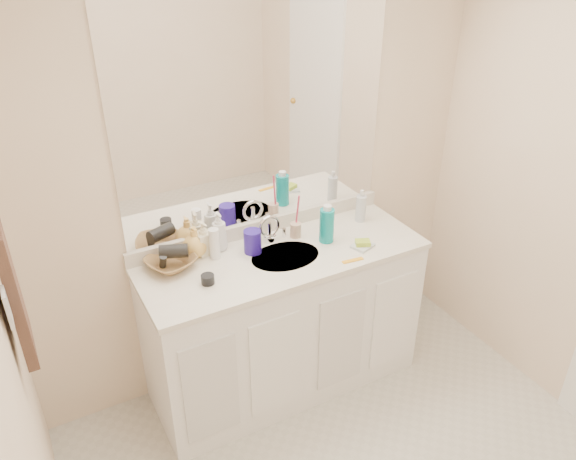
{
  "coord_description": "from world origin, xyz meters",
  "views": [
    {
      "loc": [
        -1.17,
        -1.17,
        2.43
      ],
      "look_at": [
        0.0,
        0.97,
        1.05
      ],
      "focal_mm": 35.0,
      "sensor_mm": 36.0,
      "label": 1
    }
  ],
  "objects": [
    {
      "name": "extra_white_bottle",
      "position": [
        -0.32,
        1.16,
        0.96
      ],
      "size": [
        0.07,
        0.07,
        0.17
      ],
      "primitive_type": "cylinder",
      "rotation": [
        0.0,
        0.0,
        0.36
      ],
      "color": "white",
      "rests_on": "countertop"
    },
    {
      "name": "tan_cup",
      "position": [
        0.15,
        1.16,
        0.92
      ],
      "size": [
        0.07,
        0.07,
        0.08
      ],
      "primitive_type": "cylinder",
      "rotation": [
        0.0,
        0.0,
        0.12
      ],
      "color": "#D0AE92",
      "rests_on": "countertop"
    },
    {
      "name": "backsplash",
      "position": [
        0.0,
        1.29,
        0.92
      ],
      "size": [
        1.52,
        0.03,
        0.08
      ],
      "primitive_type": "cube",
      "color": "silver",
      "rests_on": "countertop"
    },
    {
      "name": "dark_jar",
      "position": [
        -0.44,
        0.97,
        0.9
      ],
      "size": [
        0.08,
        0.08,
        0.05
      ],
      "primitive_type": "cylinder",
      "rotation": [
        0.0,
        0.0,
        0.31
      ],
      "color": "black",
      "rests_on": "countertop"
    },
    {
      "name": "countertop",
      "position": [
        0.0,
        1.02,
        0.86
      ],
      "size": [
        1.52,
        0.57,
        0.03
      ],
      "primitive_type": "cube",
      "color": "white",
      "rests_on": "vanity_cabinet"
    },
    {
      "name": "soap_dish",
      "position": [
        0.41,
        0.89,
        0.89
      ],
      "size": [
        0.13,
        0.12,
        0.01
      ],
      "primitive_type": "cube",
      "rotation": [
        0.0,
        0.0,
        0.31
      ],
      "color": "silver",
      "rests_on": "countertop"
    },
    {
      "name": "toothbrush",
      "position": [
        0.16,
        1.16,
        1.03
      ],
      "size": [
        0.01,
        0.04,
        0.21
      ],
      "primitive_type": "cylinder",
      "rotation": [
        0.14,
        0.0,
        0.1
      ],
      "color": "#E33B60",
      "rests_on": "tan_cup"
    },
    {
      "name": "hair_dryer",
      "position": [
        -0.53,
        1.18,
        0.97
      ],
      "size": [
        0.16,
        0.12,
        0.07
      ],
      "primitive_type": "cylinder",
      "rotation": [
        0.0,
        1.57,
        -0.38
      ],
      "color": "black",
      "rests_on": "wicker_basket"
    },
    {
      "name": "wall_back",
      "position": [
        0.0,
        1.3,
        1.2
      ],
      "size": [
        2.6,
        0.02,
        2.4
      ],
      "primitive_type": "cube",
      "color": "#F8E0C2",
      "rests_on": "floor"
    },
    {
      "name": "mouthwash_bottle",
      "position": [
        0.27,
        1.04,
        0.97
      ],
      "size": [
        0.1,
        0.1,
        0.19
      ],
      "primitive_type": "cylinder",
      "rotation": [
        0.0,
        0.0,
        0.35
      ],
      "color": "#0C8D93",
      "rests_on": "countertop"
    },
    {
      "name": "faucet",
      "position": [
        0.0,
        1.18,
        0.94
      ],
      "size": [
        0.02,
        0.02,
        0.11
      ],
      "primitive_type": "cylinder",
      "color": "silver",
      "rests_on": "countertop"
    },
    {
      "name": "mirror",
      "position": [
        0.0,
        1.29,
        1.56
      ],
      "size": [
        1.48,
        0.01,
        1.2
      ],
      "primitive_type": "cube",
      "color": "white",
      "rests_on": "wall_back"
    },
    {
      "name": "switch_plate",
      "position": [
        -1.27,
        0.57,
        1.3
      ],
      "size": [
        0.01,
        0.08,
        0.13
      ],
      "primitive_type": "cube",
      "color": "silver",
      "rests_on": "wall_left"
    },
    {
      "name": "wicker_basket",
      "position": [
        -0.55,
        1.18,
        0.91
      ],
      "size": [
        0.3,
        0.3,
        0.06
      ],
      "primitive_type": "imported",
      "rotation": [
        0.0,
        0.0,
        0.35
      ],
      "color": "olive",
      "rests_on": "countertop"
    },
    {
      "name": "soap_bottle_yellow",
      "position": [
        -0.41,
        1.23,
        0.96
      ],
      "size": [
        0.13,
        0.13,
        0.16
      ],
      "primitive_type": "imported",
      "rotation": [
        0.0,
        0.0,
        -0.05
      ],
      "color": "#FAC561",
      "rests_on": "countertop"
    },
    {
      "name": "soap_bottle_cream",
      "position": [
        -0.36,
        1.23,
        0.97
      ],
      "size": [
        0.09,
        0.1,
        0.18
      ],
      "primitive_type": "imported",
      "rotation": [
        0.0,
        0.0,
        0.16
      ],
      "color": "#FFF4CF",
      "rests_on": "countertop"
    },
    {
      "name": "soap_bottle_white",
      "position": [
        -0.27,
        1.23,
        0.99
      ],
      "size": [
        0.09,
        0.09,
        0.21
      ],
      "primitive_type": "imported",
      "rotation": [
        0.0,
        0.0,
        -0.04
      ],
      "color": "white",
      "rests_on": "countertop"
    },
    {
      "name": "sink_basin",
      "position": [
        0.0,
        1.0,
        0.87
      ],
      "size": [
        0.37,
        0.37,
        0.02
      ],
      "primitive_type": "cylinder",
      "color": "beige",
      "rests_on": "countertop"
    },
    {
      "name": "orange_comb",
      "position": [
        0.28,
        0.8,
        0.88
      ],
      "size": [
        0.12,
        0.04,
        0.0
      ],
      "primitive_type": "cube",
      "rotation": [
        0.0,
        0.0,
        -0.11
      ],
      "color": "#FFAA1A",
      "rests_on": "countertop"
    },
    {
      "name": "hand_towel",
      "position": [
        -1.25,
        0.77,
        1.25
      ],
      "size": [
        0.04,
        0.32,
        0.55
      ],
      "primitive_type": "cube",
      "color": "#2F2019",
      "rests_on": "towel_ring"
    },
    {
      "name": "vanity_cabinet",
      "position": [
        0.0,
        1.02,
        0.42
      ],
      "size": [
        1.5,
        0.55,
        0.85
      ],
      "primitive_type": "cube",
      "color": "white",
      "rests_on": "floor"
    },
    {
      "name": "blue_mug",
      "position": [
        -0.13,
        1.12,
        0.94
      ],
      "size": [
        0.12,
        0.12,
        0.13
      ],
      "primitive_type": "cylinder",
      "rotation": [
        0.0,
        0.0,
        0.33
      ],
      "color": "#281593",
      "rests_on": "countertop"
    },
    {
      "name": "clear_pump_bottle",
      "position": [
        0.56,
        1.14,
        0.96
      ],
      "size": [
        0.07,
        0.07,
        0.16
      ],
      "primitive_type": "cylinder",
      "rotation": [
        0.0,
        0.0,
        0.2
      ],
      "color": "silver",
      "rests_on": "countertop"
    },
    {
      "name": "green_soap",
      "position": [
        0.41,
        0.89,
        0.9
      ],
      "size": [
        0.09,
        0.08,
        0.03
      ],
      "primitive_type": "cube",
      "rotation": [
        0.0,
        0.0,
        -0.42
      ],
      "color": "#A6CC31",
      "rests_on": "soap_dish"
    }
  ]
}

